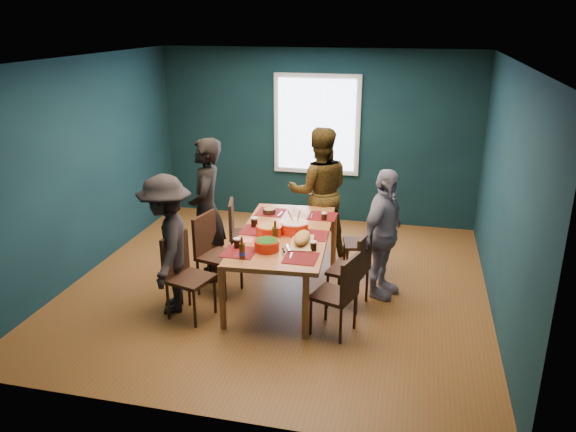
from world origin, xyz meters
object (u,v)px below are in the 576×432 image
bowl_herbs (267,245)px  person_back (319,192)px  cutting_board (302,239)px  chair_left_mid (212,247)px  person_near_left (167,245)px  chair_right_far (367,237)px  bowl_salad (269,230)px  chair_right_mid (356,265)px  bowl_dumpling (294,227)px  person_far_left (207,210)px  person_right (383,234)px  dining_table (284,239)px  chair_left_far (239,229)px  chair_left_near (183,269)px  chair_right_near (341,289)px

bowl_herbs → person_back: bearing=82.7°
person_back → cutting_board: size_ratio=2.96×
chair_left_mid → person_near_left: bearing=-107.0°
chair_right_far → bowl_salad: bowl_salad is taller
chair_right_mid → cutting_board: 0.68m
bowl_dumpling → chair_right_far: bearing=41.4°
person_far_left → person_near_left: size_ratio=1.14×
person_right → person_near_left: (-2.28, -0.88, 0.01)m
chair_right_mid → cutting_board: (-0.59, -0.13, 0.31)m
dining_table → chair_right_far: chair_right_far is taller
dining_table → chair_right_far: (0.90, 0.73, -0.18)m
chair_right_far → cutting_board: bearing=-135.1°
dining_table → person_right: (1.12, 0.22, 0.07)m
person_near_left → bowl_herbs: (1.10, 0.13, 0.05)m
chair_left_far → chair_left_mid: chair_left_mid is taller
chair_left_near → bowl_herbs: 0.96m
bowl_salad → chair_left_mid: bearing=-178.9°
cutting_board → chair_left_mid: bearing=165.5°
bowl_salad → bowl_dumpling: size_ratio=0.90×
bowl_herbs → bowl_dumpling: bearing=73.1°
person_back → chair_right_far: bearing=125.9°
chair_right_near → person_back: bearing=124.1°
chair_left_far → person_far_left: 0.62m
chair_left_far → chair_right_far: bearing=-11.3°
bowl_salad → dining_table: bearing=35.9°
chair_left_near → person_near_left: (-0.21, 0.09, 0.24)m
person_right → bowl_herbs: 1.40m
chair_left_far → chair_right_far: (1.65, 0.10, -0.01)m
chair_left_near → person_right: person_right is taller
dining_table → bowl_salad: 0.24m
person_far_left → cutting_board: 1.39m
chair_left_near → person_back: size_ratio=0.53×
person_back → bowl_dumpling: bearing=71.9°
person_far_left → bowl_herbs: bearing=39.7°
chair_right_mid → person_back: 1.65m
chair_right_near → person_far_left: bearing=169.5°
person_back → bowl_salad: (-0.33, -1.43, -0.05)m
chair_left_mid → person_back: size_ratio=0.54×
chair_left_mid → chair_right_far: size_ratio=1.08×
bowl_dumpling → dining_table: bearing=-160.5°
chair_right_mid → bowl_herbs: bearing=-143.4°
chair_right_far → cutting_board: (-0.63, -1.01, 0.32)m
person_back → person_near_left: size_ratio=1.13×
chair_right_near → cutting_board: bearing=154.1°
person_right → bowl_dumpling: (-1.01, -0.18, 0.07)m
chair_left_far → bowl_salad: (0.60, -0.74, 0.31)m
person_back → bowl_dumpling: (-0.06, -1.27, -0.04)m
chair_left_far → chair_right_far: size_ratio=1.01×
chair_right_far → person_right: person_right is taller
chair_right_near → bowl_herbs: (-0.85, 0.23, 0.32)m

